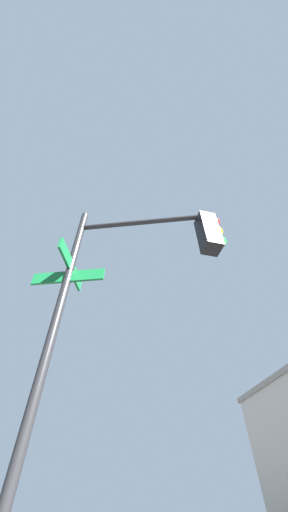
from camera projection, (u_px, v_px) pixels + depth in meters
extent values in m
cylinder|color=black|center=(43.00, 367.00, 2.96)|extent=(0.12, 0.12, 5.87)
cylinder|color=black|center=(141.00, 222.00, 4.69)|extent=(0.84, 2.10, 0.09)
cube|color=black|center=(208.00, 233.00, 4.28)|extent=(0.28, 0.28, 0.80)
sphere|color=red|center=(214.00, 223.00, 4.45)|extent=(0.18, 0.18, 0.18)
sphere|color=orange|center=(217.00, 232.00, 4.27)|extent=(0.18, 0.18, 0.18)
sphere|color=green|center=(221.00, 242.00, 4.09)|extent=(0.18, 0.18, 0.18)
cube|color=#0F5128|center=(68.00, 277.00, 3.93)|extent=(0.41, 1.05, 0.20)
cube|color=#0F5128|center=(71.00, 266.00, 4.08)|extent=(0.95, 0.38, 0.20)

